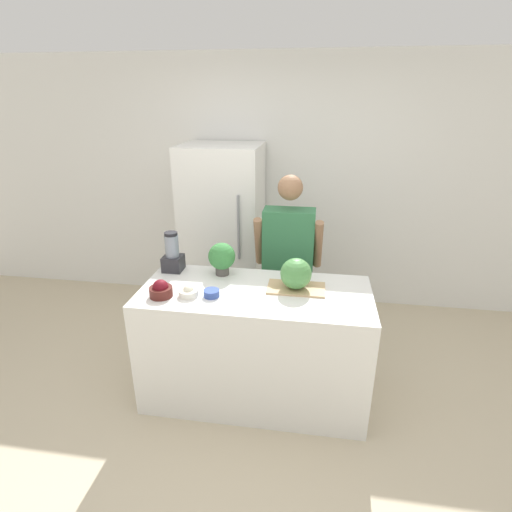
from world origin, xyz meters
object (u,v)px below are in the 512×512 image
at_px(potted_plant, 222,257).
at_px(bowl_cherries, 161,290).
at_px(person, 288,265).
at_px(watermelon, 296,274).
at_px(bowl_cream, 189,292).
at_px(blender, 173,255).
at_px(refrigerator, 224,232).
at_px(bowl_small_blue, 212,293).

bearing_deg(potted_plant, bowl_cherries, -128.32).
relative_size(person, watermelon, 7.23).
xyz_separation_m(bowl_cream, potted_plant, (0.15, 0.38, 0.11)).
distance_m(blender, potted_plant, 0.40).
bearing_deg(refrigerator, bowl_cream, -86.45).
bearing_deg(blender, bowl_small_blue, -43.32).
bearing_deg(bowl_cream, blender, 122.01).
height_order(bowl_cherries, bowl_small_blue, bowl_cherries).
bearing_deg(potted_plant, bowl_cream, -111.08).
relative_size(watermelon, bowl_cherries, 1.39).
height_order(person, bowl_cherries, person).
height_order(refrigerator, bowl_cream, refrigerator).
height_order(person, bowl_small_blue, person).
bearing_deg(bowl_cherries, bowl_small_blue, 8.50).
xyz_separation_m(refrigerator, bowl_small_blue, (0.25, -1.44, 0.05)).
bearing_deg(blender, bowl_cream, -57.99).
bearing_deg(bowl_small_blue, blender, 136.68).
distance_m(refrigerator, blender, 1.07).
distance_m(watermelon, bowl_small_blue, 0.61).
xyz_separation_m(watermelon, potted_plant, (-0.58, 0.18, 0.02)).
bearing_deg(bowl_cream, bowl_small_blue, 5.32).
distance_m(bowl_cream, bowl_small_blue, 0.16).
height_order(blender, potted_plant, blender).
distance_m(person, potted_plant, 0.70).
height_order(bowl_cream, blender, blender).
distance_m(person, blender, 1.01).
bearing_deg(person, bowl_cream, -126.13).
xyz_separation_m(refrigerator, bowl_cherries, (-0.09, -1.49, 0.07)).
xyz_separation_m(refrigerator, watermelon, (0.81, -1.24, 0.15)).
bearing_deg(bowl_cherries, person, 47.77).
distance_m(watermelon, bowl_cherries, 0.94).
height_order(watermelon, bowl_cherries, watermelon).
height_order(refrigerator, bowl_small_blue, refrigerator).
xyz_separation_m(bowl_cherries, bowl_cream, (0.18, 0.04, -0.02)).
distance_m(watermelon, potted_plant, 0.60).
distance_m(watermelon, bowl_cream, 0.76).
bearing_deg(potted_plant, refrigerator, 102.61).
relative_size(bowl_cherries, blender, 0.50).
height_order(refrigerator, blender, refrigerator).
xyz_separation_m(refrigerator, bowl_cream, (0.09, -1.45, 0.05)).
bearing_deg(potted_plant, watermelon, -17.04).
relative_size(blender, potted_plant, 1.24).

